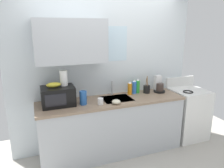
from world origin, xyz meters
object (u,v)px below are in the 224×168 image
object	(u,v)px
stove_range	(187,113)
coffee_maker	(159,86)
paper_towel_roll	(64,78)
utensil_crock	(147,89)
small_bowl	(116,102)
dish_soap_bottle_blue	(134,87)
microwave	(58,96)
cereal_canister	(83,98)
banana_bunch	(54,85)
dish_soap_bottle_green	(138,86)
mug_white	(100,101)
dish_soap_bottle_orange	(130,88)

from	to	relation	value
stove_range	coffee_maker	distance (m)	0.80
stove_range	paper_towel_roll	world-z (taller)	paper_towel_roll
stove_range	utensil_crock	xyz separation A→B (m)	(-0.81, 0.12, 0.51)
utensil_crock	small_bowl	bearing A→B (deg)	-154.94
dish_soap_bottle_blue	utensil_crock	bearing A→B (deg)	-12.45
microwave	cereal_canister	world-z (taller)	microwave
banana_bunch	small_bowl	distance (m)	0.92
dish_soap_bottle_green	cereal_canister	bearing A→B (deg)	-167.11
stove_range	small_bowl	world-z (taller)	stove_range
dish_soap_bottle_green	mug_white	size ratio (longest dim) A/B	2.64
stove_range	dish_soap_bottle_orange	world-z (taller)	dish_soap_bottle_orange
dish_soap_bottle_blue	cereal_canister	xyz separation A→B (m)	(-0.93, -0.22, -0.01)
stove_range	dish_soap_bottle_orange	size ratio (longest dim) A/B	4.77
banana_bunch	dish_soap_bottle_orange	size ratio (longest dim) A/B	0.88
stove_range	dish_soap_bottle_blue	world-z (taller)	dish_soap_bottle_blue
dish_soap_bottle_orange	mug_white	size ratio (longest dim) A/B	2.38
paper_towel_roll	dish_soap_bottle_orange	distance (m)	1.11
dish_soap_bottle_orange	dish_soap_bottle_green	distance (m)	0.17
dish_soap_bottle_orange	dish_soap_bottle_blue	bearing A→B (deg)	12.13
dish_soap_bottle_green	utensil_crock	distance (m)	0.16
microwave	mug_white	bearing A→B (deg)	-18.22
coffee_maker	small_bowl	distance (m)	0.97
coffee_maker	mug_white	size ratio (longest dim) A/B	2.95
banana_bunch	dish_soap_bottle_green	distance (m)	1.40
dish_soap_bottle_orange	dish_soap_bottle_green	size ratio (longest dim) A/B	0.90
microwave	dish_soap_bottle_blue	bearing A→B (deg)	5.31
stove_range	microwave	distance (m)	2.36
microwave	dish_soap_bottle_blue	xyz separation A→B (m)	(1.27, 0.12, -0.02)
paper_towel_roll	mug_white	world-z (taller)	paper_towel_roll
paper_towel_roll	cereal_canister	world-z (taller)	paper_towel_roll
banana_bunch	small_bowl	size ratio (longest dim) A/B	1.54
utensil_crock	coffee_maker	bearing A→B (deg)	-2.87
banana_bunch	paper_towel_roll	distance (m)	0.18
cereal_canister	mug_white	xyz separation A→B (m)	(0.23, -0.09, -0.05)
paper_towel_roll	banana_bunch	bearing A→B (deg)	-161.57
microwave	utensil_crock	world-z (taller)	utensil_crock
dish_soap_bottle_orange	stove_range	bearing A→B (deg)	-7.29
dish_soap_bottle_orange	mug_white	distance (m)	0.67
banana_bunch	mug_white	world-z (taller)	banana_bunch
stove_range	small_bowl	size ratio (longest dim) A/B	8.31
utensil_crock	dish_soap_bottle_blue	bearing A→B (deg)	167.55
coffee_maker	stove_range	bearing A→B (deg)	-10.25
mug_white	banana_bunch	bearing A→B (deg)	163.01
dish_soap_bottle_green	coffee_maker	bearing A→B (deg)	-10.56
stove_range	dish_soap_bottle_green	distance (m)	1.12
banana_bunch	microwave	bearing A→B (deg)	-1.80
dish_soap_bottle_orange	cereal_canister	xyz separation A→B (m)	(-0.83, -0.20, -0.01)
microwave	dish_soap_bottle_orange	size ratio (longest dim) A/B	2.03
microwave	paper_towel_roll	xyz separation A→B (m)	(0.10, 0.05, 0.24)
dish_soap_bottle_orange	paper_towel_roll	bearing A→B (deg)	-177.55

